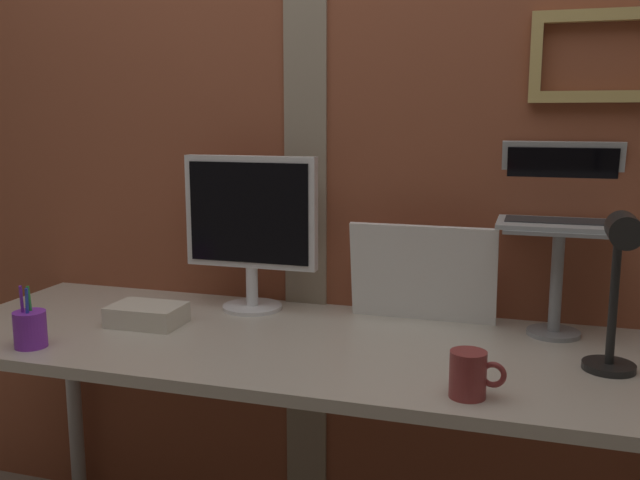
{
  "coord_description": "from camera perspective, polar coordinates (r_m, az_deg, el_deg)",
  "views": [
    {
      "loc": [
        0.61,
        -1.62,
        1.35
      ],
      "look_at": [
        0.06,
        0.16,
        1.02
      ],
      "focal_mm": 39.43,
      "sensor_mm": 36.0,
      "label": 1
    }
  ],
  "objects": [
    {
      "name": "whiteboard_panel",
      "position": [
        2.01,
        8.31,
        -2.7
      ],
      "size": [
        0.41,
        0.06,
        0.28
      ],
      "primitive_type": "cube",
      "rotation": [
        0.17,
        0.0,
        0.0
      ],
      "color": "white",
      "rests_on": "desk"
    },
    {
      "name": "laptop_stand",
      "position": [
        1.95,
        18.72,
        -1.82
      ],
      "size": [
        0.28,
        0.22,
        0.29
      ],
      "color": "gray",
      "rests_on": "desk"
    },
    {
      "name": "desk_lamp",
      "position": [
        1.67,
        23.06,
        -2.72
      ],
      "size": [
        0.12,
        0.2,
        0.38
      ],
      "color": "black",
      "rests_on": "desk"
    },
    {
      "name": "coffee_mug",
      "position": [
        1.52,
        12.02,
        -10.61
      ],
      "size": [
        0.12,
        0.08,
        0.1
      ],
      "color": "maroon",
      "rests_on": "desk"
    },
    {
      "name": "monitor",
      "position": [
        2.1,
        -5.65,
        1.58
      ],
      "size": [
        0.41,
        0.18,
        0.46
      ],
      "color": "white",
      "rests_on": "desk"
    },
    {
      "name": "laptop",
      "position": [
        1.99,
        18.93,
        3.03
      ],
      "size": [
        0.32,
        0.26,
        0.22
      ],
      "color": "#ADB2B7",
      "rests_on": "laptop_stand"
    },
    {
      "name": "desk",
      "position": [
        1.88,
        -0.91,
        -10.18
      ],
      "size": [
        2.06,
        0.72,
        0.77
      ],
      "color": "beige",
      "rests_on": "ground_plane"
    },
    {
      "name": "paper_clutter_stack",
      "position": [
        2.04,
        -13.87,
        -5.91
      ],
      "size": [
        0.2,
        0.14,
        0.06
      ],
      "primitive_type": "cube",
      "rotation": [
        0.0,
        0.0,
        0.01
      ],
      "color": "silver",
      "rests_on": "desk"
    },
    {
      "name": "brick_wall_back",
      "position": [
        2.18,
        1.02,
        6.88
      ],
      "size": [
        3.34,
        0.16,
        2.46
      ],
      "color": "brown",
      "rests_on": "ground_plane"
    },
    {
      "name": "pen_cup",
      "position": [
        1.94,
        -22.47,
        -6.66
      ],
      "size": [
        0.08,
        0.08,
        0.16
      ],
      "color": "purple",
      "rests_on": "desk"
    }
  ]
}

